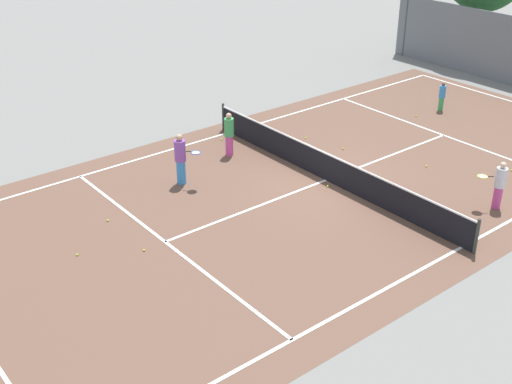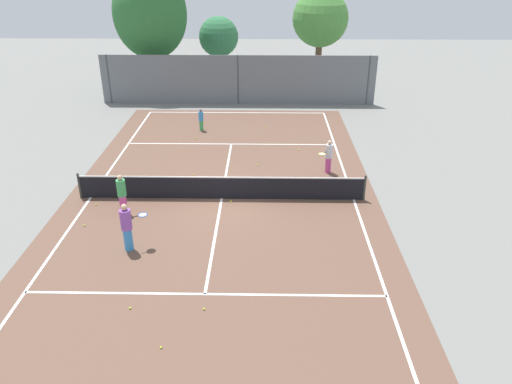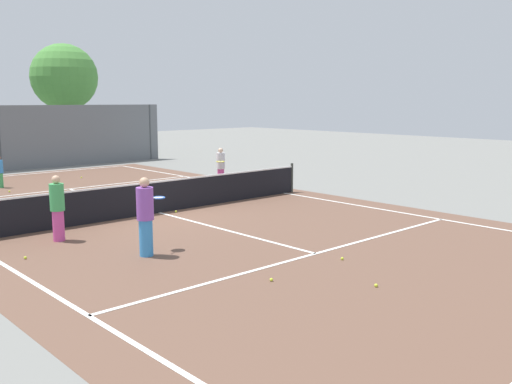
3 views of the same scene
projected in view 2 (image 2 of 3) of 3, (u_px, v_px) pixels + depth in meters
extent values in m
plane|color=slate|center=(222.00, 199.00, 20.88)|extent=(80.00, 80.00, 0.00)
cube|color=brown|center=(222.00, 199.00, 20.88)|extent=(13.00, 25.00, 0.00)
cube|color=white|center=(91.00, 197.00, 20.96)|extent=(0.10, 24.00, 0.01)
cube|color=white|center=(354.00, 200.00, 20.79)|extent=(0.10, 24.00, 0.01)
cube|color=white|center=(237.00, 113.00, 31.64)|extent=(11.00, 0.10, 0.01)
cube|color=white|center=(205.00, 294.00, 15.14)|extent=(11.00, 0.10, 0.01)
cube|color=white|center=(231.00, 144.00, 26.62)|extent=(11.00, 0.10, 0.01)
cube|color=white|center=(222.00, 198.00, 20.88)|extent=(0.10, 12.80, 0.01)
cylinder|color=#333833|center=(79.00, 186.00, 20.73)|extent=(0.10, 0.10, 1.10)
cylinder|color=#333833|center=(365.00, 188.00, 20.54)|extent=(0.10, 0.10, 1.10)
cube|color=black|center=(221.00, 188.00, 20.67)|extent=(11.80, 0.03, 0.95)
cube|color=white|center=(221.00, 177.00, 20.45)|extent=(11.80, 0.04, 0.05)
cube|color=slate|center=(238.00, 80.00, 32.73)|extent=(18.00, 0.06, 3.20)
cylinder|color=#3F4447|center=(109.00, 79.00, 32.87)|extent=(0.12, 0.12, 3.20)
cylinder|color=#3F4447|center=(238.00, 80.00, 32.73)|extent=(0.12, 0.12, 3.20)
cylinder|color=#3F4447|center=(368.00, 81.00, 32.59)|extent=(0.12, 0.12, 3.20)
cylinder|color=brown|center=(220.00, 68.00, 38.03)|extent=(0.43, 0.43, 2.35)
sphere|color=#337547|center=(219.00, 37.00, 37.03)|extent=(2.93, 2.93, 2.93)
cylinder|color=brown|center=(155.00, 70.00, 35.45)|extent=(0.39, 0.39, 3.13)
ellipsoid|color=#2D6B33|center=(150.00, 14.00, 33.76)|extent=(5.00, 4.55, 6.00)
cylinder|color=brown|center=(318.00, 63.00, 37.11)|extent=(0.47, 0.47, 3.34)
sphere|color=#4C8E3D|center=(320.00, 18.00, 35.71)|extent=(4.00, 4.00, 4.00)
cylinder|color=#3FA559|center=(201.00, 125.00, 28.48)|extent=(0.22, 0.22, 0.59)
cylinder|color=#388CD8|center=(201.00, 116.00, 28.23)|extent=(0.27, 0.27, 0.52)
sphere|color=brown|center=(201.00, 110.00, 28.08)|extent=(0.16, 0.16, 0.16)
cylinder|color=#D14799|center=(123.00, 204.00, 19.60)|extent=(0.28, 0.28, 0.76)
cylinder|color=#3FA559|center=(121.00, 188.00, 19.29)|extent=(0.35, 0.35, 0.67)
sphere|color=tan|center=(120.00, 178.00, 19.10)|extent=(0.21, 0.21, 0.21)
cylinder|color=#D14799|center=(328.00, 165.00, 23.15)|extent=(0.27, 0.27, 0.73)
cylinder|color=silver|center=(329.00, 151.00, 22.85)|extent=(0.34, 0.34, 0.64)
sphere|color=beige|center=(330.00, 143.00, 22.66)|extent=(0.20, 0.20, 0.20)
cylinder|color=black|center=(325.00, 152.00, 22.62)|extent=(0.15, 0.17, 0.03)
torus|color=yellow|center=(322.00, 154.00, 22.45)|extent=(0.47, 0.47, 0.03)
cylinder|color=silver|center=(322.00, 154.00, 22.45)|extent=(0.39, 0.39, 0.00)
cylinder|color=#388CD8|center=(128.00, 239.00, 17.20)|extent=(0.30, 0.30, 0.83)
cylinder|color=purple|center=(126.00, 220.00, 16.86)|extent=(0.38, 0.38, 0.72)
sphere|color=tan|center=(124.00, 207.00, 16.65)|extent=(0.22, 0.22, 0.22)
cylinder|color=black|center=(135.00, 216.00, 16.98)|extent=(0.19, 0.12, 0.03)
torus|color=blue|center=(143.00, 215.00, 17.08)|extent=(0.45, 0.45, 0.03)
cylinder|color=silver|center=(143.00, 215.00, 17.08)|extent=(0.37, 0.37, 0.00)
cube|color=blue|center=(254.00, 188.00, 21.35)|extent=(0.44, 0.34, 0.36)
sphere|color=#CCE533|center=(252.00, 184.00, 21.25)|extent=(0.07, 0.07, 0.07)
sphere|color=#CCE533|center=(256.00, 183.00, 21.30)|extent=(0.07, 0.07, 0.07)
sphere|color=#CCE533|center=(130.00, 308.00, 14.51)|extent=(0.07, 0.07, 0.07)
sphere|color=#CCE533|center=(196.00, 138.00, 27.34)|extent=(0.07, 0.07, 0.07)
sphere|color=#CCE533|center=(204.00, 309.00, 14.47)|extent=(0.07, 0.07, 0.07)
sphere|color=#CCE533|center=(231.00, 201.00, 20.58)|extent=(0.07, 0.07, 0.07)
sphere|color=#CCE533|center=(298.00, 150.00, 25.81)|extent=(0.07, 0.07, 0.07)
sphere|color=#CCE533|center=(193.00, 175.00, 22.96)|extent=(0.07, 0.07, 0.07)
sphere|color=#CCE533|center=(156.00, 178.00, 22.64)|extent=(0.07, 0.07, 0.07)
sphere|color=#CCE533|center=(258.00, 165.00, 24.00)|extent=(0.07, 0.07, 0.07)
sphere|color=#CCE533|center=(161.00, 347.00, 13.09)|extent=(0.07, 0.07, 0.07)
sphere|color=#CCE533|center=(265.00, 128.00, 28.95)|extent=(0.07, 0.07, 0.07)
sphere|color=#CCE533|center=(84.00, 225.00, 18.81)|extent=(0.07, 0.07, 0.07)
sphere|color=#CCE533|center=(96.00, 205.00, 20.31)|extent=(0.07, 0.07, 0.07)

